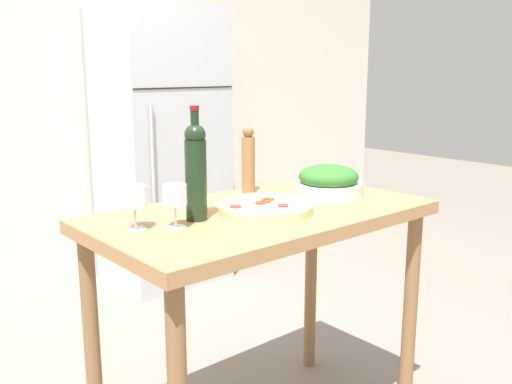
{
  "coord_description": "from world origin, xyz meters",
  "views": [
    {
      "loc": [
        -1.32,
        -1.5,
        1.43
      ],
      "look_at": [
        0.0,
        0.03,
        0.99
      ],
      "focal_mm": 40.0,
      "sensor_mm": 36.0,
      "label": 1
    }
  ],
  "objects_px": {
    "refrigerator": "(162,148)",
    "wine_glass_near": "(175,197)",
    "salad_bowl": "(329,182)",
    "homemade_pizza": "(265,207)",
    "pepper_mill": "(248,161)",
    "wine_bottle": "(196,169)",
    "wine_glass_far": "(135,198)"
  },
  "relations": [
    {
      "from": "refrigerator",
      "to": "wine_glass_near",
      "type": "xyz_separation_m",
      "value": [
        -1.03,
        -1.78,
        0.12
      ]
    },
    {
      "from": "salad_bowl",
      "to": "homemade_pizza",
      "type": "bearing_deg",
      "value": -174.77
    },
    {
      "from": "pepper_mill",
      "to": "salad_bowl",
      "type": "bearing_deg",
      "value": -50.93
    },
    {
      "from": "wine_bottle",
      "to": "homemade_pizza",
      "type": "distance_m",
      "value": 0.3
    },
    {
      "from": "wine_bottle",
      "to": "salad_bowl",
      "type": "relative_size",
      "value": 1.37
    },
    {
      "from": "refrigerator",
      "to": "homemade_pizza",
      "type": "height_order",
      "value": "refrigerator"
    },
    {
      "from": "refrigerator",
      "to": "wine_glass_far",
      "type": "height_order",
      "value": "refrigerator"
    },
    {
      "from": "salad_bowl",
      "to": "homemade_pizza",
      "type": "distance_m",
      "value": 0.37
    },
    {
      "from": "wine_glass_near",
      "to": "wine_bottle",
      "type": "bearing_deg",
      "value": 20.23
    },
    {
      "from": "refrigerator",
      "to": "wine_glass_far",
      "type": "relative_size",
      "value": 12.89
    },
    {
      "from": "refrigerator",
      "to": "wine_glass_far",
      "type": "distance_m",
      "value": 2.06
    },
    {
      "from": "wine_glass_near",
      "to": "wine_glass_far",
      "type": "xyz_separation_m",
      "value": [
        -0.11,
        0.06,
        0.0
      ]
    },
    {
      "from": "wine_bottle",
      "to": "salad_bowl",
      "type": "bearing_deg",
      "value": -3.74
    },
    {
      "from": "wine_bottle",
      "to": "wine_glass_far",
      "type": "height_order",
      "value": "wine_bottle"
    },
    {
      "from": "refrigerator",
      "to": "wine_bottle",
      "type": "distance_m",
      "value": 1.98
    },
    {
      "from": "wine_bottle",
      "to": "homemade_pizza",
      "type": "xyz_separation_m",
      "value": [
        0.24,
        -0.07,
        -0.15
      ]
    },
    {
      "from": "refrigerator",
      "to": "wine_bottle",
      "type": "bearing_deg",
      "value": -117.96
    },
    {
      "from": "refrigerator",
      "to": "wine_bottle",
      "type": "xyz_separation_m",
      "value": [
        -0.92,
        -1.74,
        0.19
      ]
    },
    {
      "from": "pepper_mill",
      "to": "wine_glass_far",
      "type": "bearing_deg",
      "value": -163.07
    },
    {
      "from": "wine_bottle",
      "to": "homemade_pizza",
      "type": "height_order",
      "value": "wine_bottle"
    },
    {
      "from": "wine_glass_near",
      "to": "homemade_pizza",
      "type": "bearing_deg",
      "value": -5.48
    },
    {
      "from": "wine_glass_far",
      "to": "homemade_pizza",
      "type": "distance_m",
      "value": 0.48
    },
    {
      "from": "refrigerator",
      "to": "salad_bowl",
      "type": "height_order",
      "value": "refrigerator"
    },
    {
      "from": "homemade_pizza",
      "to": "salad_bowl",
      "type": "bearing_deg",
      "value": 5.23
    },
    {
      "from": "pepper_mill",
      "to": "salad_bowl",
      "type": "height_order",
      "value": "pepper_mill"
    },
    {
      "from": "wine_glass_far",
      "to": "homemade_pizza",
      "type": "bearing_deg",
      "value": -12.1
    },
    {
      "from": "wine_bottle",
      "to": "wine_glass_near",
      "type": "distance_m",
      "value": 0.14
    },
    {
      "from": "pepper_mill",
      "to": "homemade_pizza",
      "type": "height_order",
      "value": "pepper_mill"
    },
    {
      "from": "wine_glass_far",
      "to": "pepper_mill",
      "type": "height_order",
      "value": "pepper_mill"
    },
    {
      "from": "wine_glass_near",
      "to": "pepper_mill",
      "type": "distance_m",
      "value": 0.57
    },
    {
      "from": "wine_glass_near",
      "to": "pepper_mill",
      "type": "xyz_separation_m",
      "value": [
        0.51,
        0.25,
        0.03
      ]
    },
    {
      "from": "refrigerator",
      "to": "pepper_mill",
      "type": "xyz_separation_m",
      "value": [
        -0.52,
        -1.53,
        0.15
      ]
    }
  ]
}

